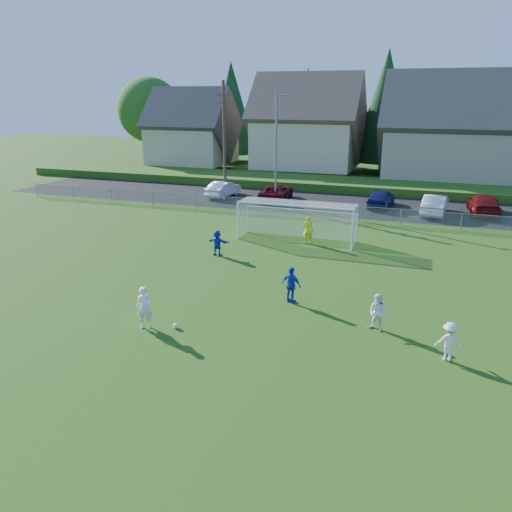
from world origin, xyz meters
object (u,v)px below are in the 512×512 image
(player_white_a, at_px, (145,308))
(soccer_goal, at_px, (298,215))
(player_blue_a, at_px, (291,285))
(car_g, at_px, (484,205))
(car_c, at_px, (276,192))
(soccer_ball, at_px, (176,326))
(goalkeeper, at_px, (308,230))
(player_white_c, at_px, (449,342))
(player_blue_b, at_px, (217,243))
(car_b, at_px, (223,189))
(car_f, at_px, (435,205))
(car_e, at_px, (381,198))
(player_white_b, at_px, (378,313))

(player_white_a, height_order, soccer_goal, soccer_goal)
(player_blue_a, height_order, car_g, player_blue_a)
(car_c, relative_size, car_g, 0.97)
(soccer_ball, xyz_separation_m, player_white_a, (-1.17, -0.33, 0.76))
(goalkeeper, bearing_deg, car_c, -68.63)
(car_c, bearing_deg, player_white_c, 114.30)
(player_white_a, xyz_separation_m, player_blue_b, (-1.00, 9.59, -0.12))
(car_b, relative_size, car_g, 0.81)
(player_blue_b, height_order, car_f, car_f)
(soccer_ball, distance_m, player_blue_b, 9.53)
(goalkeeper, distance_m, car_e, 12.59)
(goalkeeper, bearing_deg, player_blue_b, 38.64)
(player_white_a, bearing_deg, goalkeeper, 46.94)
(goalkeeper, bearing_deg, car_f, -128.71)
(soccer_ball, relative_size, car_g, 0.04)
(player_white_a, bearing_deg, car_b, 76.80)
(car_g, height_order, soccer_goal, soccer_goal)
(player_white_c, height_order, player_blue_b, player_blue_b)
(player_white_b, distance_m, car_g, 23.71)
(player_white_a, relative_size, player_blue_b, 1.16)
(player_blue_a, height_order, goalkeeper, goalkeeper)
(soccer_ball, height_order, car_g, car_g)
(car_e, distance_m, car_f, 4.43)
(player_blue_b, xyz_separation_m, car_e, (7.61, 16.22, 0.01))
(goalkeeper, relative_size, car_b, 0.41)
(car_b, distance_m, car_e, 13.91)
(player_white_c, bearing_deg, player_blue_a, -32.28)
(car_b, bearing_deg, soccer_ball, 114.43)
(player_blue_a, bearing_deg, car_g, -96.12)
(player_blue_a, distance_m, goalkeeper, 9.38)
(car_b, bearing_deg, car_f, -177.61)
(car_b, bearing_deg, car_c, -172.43)
(player_white_a, distance_m, player_blue_b, 9.64)
(car_f, xyz_separation_m, soccer_goal, (-8.26, -10.24, 0.85))
(soccer_ball, relative_size, car_c, 0.04)
(car_c, xyz_separation_m, soccer_goal, (4.92, -11.49, 0.92))
(goalkeeper, xyz_separation_m, car_f, (7.43, 10.79, -0.10))
(car_e, distance_m, soccer_goal, 12.33)
(player_blue_b, relative_size, goalkeeper, 0.85)
(car_g, bearing_deg, car_b, -0.76)
(player_white_b, height_order, car_e, player_white_b)
(player_white_c, xyz_separation_m, car_f, (-0.58, 23.17, 0.06))
(player_white_a, distance_m, car_e, 26.64)
(soccer_ball, distance_m, car_e, 26.06)
(player_white_c, height_order, car_c, player_white_c)
(player_blue_a, relative_size, car_c, 0.33)
(car_e, height_order, soccer_goal, soccer_goal)
(soccer_ball, bearing_deg, player_blue_b, 103.17)
(car_b, relative_size, car_f, 0.91)
(car_b, xyz_separation_m, car_g, (21.68, 0.29, 0.06))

